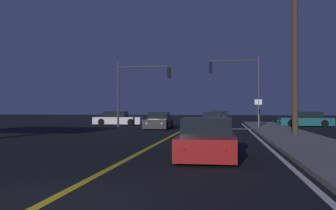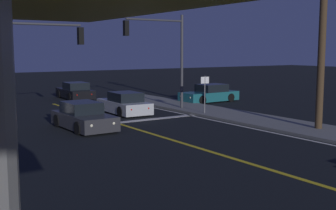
{
  "view_description": "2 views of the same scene",
  "coord_description": "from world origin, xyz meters",
  "px_view_note": "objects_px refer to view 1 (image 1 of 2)",
  "views": [
    {
      "loc": [
        3.1,
        -5.74,
        1.66
      ],
      "look_at": [
        -0.62,
        17.76,
        1.87
      ],
      "focal_mm": 38.21,
      "sensor_mm": 36.0,
      "label": 1
    },
    {
      "loc": [
        -10.56,
        2.18,
        3.92
      ],
      "look_at": [
        0.41,
        18.7,
        1.42
      ],
      "focal_mm": 46.84,
      "sensor_mm": 36.0,
      "label": 2
    }
  ],
  "objects_px": {
    "car_mid_block_black": "(220,117)",
    "street_sign_corner": "(258,109)",
    "car_far_approaching_teal": "(306,120)",
    "traffic_signal_far_left": "(138,83)",
    "car_side_waiting_silver": "(213,120)",
    "car_distant_tail_charcoal": "(159,121)",
    "utility_pole_right": "(295,46)",
    "traffic_signal_near_right": "(241,79)",
    "car_following_oncoming_white": "(118,119)",
    "car_lead_oncoming_red": "(207,140)"
  },
  "relations": [
    {
      "from": "car_mid_block_black",
      "to": "street_sign_corner",
      "type": "distance_m",
      "value": 13.31
    },
    {
      "from": "car_far_approaching_teal",
      "to": "street_sign_corner",
      "type": "bearing_deg",
      "value": 136.35
    },
    {
      "from": "car_mid_block_black",
      "to": "traffic_signal_far_left",
      "type": "distance_m",
      "value": 13.8
    },
    {
      "from": "car_side_waiting_silver",
      "to": "traffic_signal_far_left",
      "type": "relative_size",
      "value": 0.79
    },
    {
      "from": "car_distant_tail_charcoal",
      "to": "traffic_signal_far_left",
      "type": "xyz_separation_m",
      "value": [
        -2.13,
        1.57,
        3.2
      ]
    },
    {
      "from": "car_far_approaching_teal",
      "to": "car_mid_block_black",
      "type": "relative_size",
      "value": 1.04
    },
    {
      "from": "car_side_waiting_silver",
      "to": "utility_pole_right",
      "type": "relative_size",
      "value": 0.44
    },
    {
      "from": "traffic_signal_near_right",
      "to": "street_sign_corner",
      "type": "distance_m",
      "value": 3.95
    },
    {
      "from": "traffic_signal_far_left",
      "to": "car_mid_block_black",
      "type": "bearing_deg",
      "value": 59.01
    },
    {
      "from": "car_following_oncoming_white",
      "to": "car_distant_tail_charcoal",
      "type": "distance_m",
      "value": 7.69
    },
    {
      "from": "car_mid_block_black",
      "to": "car_lead_oncoming_red",
      "type": "distance_m",
      "value": 29.34
    },
    {
      "from": "car_far_approaching_teal",
      "to": "traffic_signal_far_left",
      "type": "bearing_deg",
      "value": 102.62
    },
    {
      "from": "car_mid_block_black",
      "to": "car_side_waiting_silver",
      "type": "relative_size",
      "value": 1.01
    },
    {
      "from": "car_far_approaching_teal",
      "to": "street_sign_corner",
      "type": "height_order",
      "value": "street_sign_corner"
    },
    {
      "from": "traffic_signal_far_left",
      "to": "utility_pole_right",
      "type": "xyz_separation_m",
      "value": [
        11.36,
        -8.5,
        1.43
      ]
    },
    {
      "from": "car_lead_oncoming_red",
      "to": "car_distant_tail_charcoal",
      "type": "xyz_separation_m",
      "value": [
        -4.67,
        16.27,
        0.0
      ]
    },
    {
      "from": "car_lead_oncoming_red",
      "to": "traffic_signal_near_right",
      "type": "relative_size",
      "value": 0.69
    },
    {
      "from": "utility_pole_right",
      "to": "car_following_oncoming_white",
      "type": "bearing_deg",
      "value": 138.69
    },
    {
      "from": "car_side_waiting_silver",
      "to": "car_distant_tail_charcoal",
      "type": "distance_m",
      "value": 5.55
    },
    {
      "from": "car_side_waiting_silver",
      "to": "utility_pole_right",
      "type": "xyz_separation_m",
      "value": [
        5.01,
        -10.55,
        4.63
      ]
    },
    {
      "from": "car_side_waiting_silver",
      "to": "street_sign_corner",
      "type": "xyz_separation_m",
      "value": [
        3.61,
        -3.45,
        1.02
      ]
    },
    {
      "from": "traffic_signal_near_right",
      "to": "traffic_signal_far_left",
      "type": "bearing_deg",
      "value": 9.07
    },
    {
      "from": "car_mid_block_black",
      "to": "car_distant_tail_charcoal",
      "type": "xyz_separation_m",
      "value": [
        -4.78,
        -13.08,
        -0.0
      ]
    },
    {
      "from": "car_side_waiting_silver",
      "to": "street_sign_corner",
      "type": "height_order",
      "value": "street_sign_corner"
    },
    {
      "from": "car_mid_block_black",
      "to": "car_side_waiting_silver",
      "type": "height_order",
      "value": "same"
    },
    {
      "from": "traffic_signal_far_left",
      "to": "street_sign_corner",
      "type": "bearing_deg",
      "value": -8.0
    },
    {
      "from": "car_distant_tail_charcoal",
      "to": "utility_pole_right",
      "type": "height_order",
      "value": "utility_pole_right"
    },
    {
      "from": "car_mid_block_black",
      "to": "car_side_waiting_silver",
      "type": "bearing_deg",
      "value": -90.64
    },
    {
      "from": "car_far_approaching_teal",
      "to": "car_lead_oncoming_red",
      "type": "relative_size",
      "value": 1.09
    },
    {
      "from": "traffic_signal_far_left",
      "to": "car_following_oncoming_white",
      "type": "bearing_deg",
      "value": 126.17
    },
    {
      "from": "traffic_signal_near_right",
      "to": "car_mid_block_black",
      "type": "bearing_deg",
      "value": -79.58
    },
    {
      "from": "car_far_approaching_teal",
      "to": "car_lead_oncoming_red",
      "type": "distance_m",
      "value": 23.06
    },
    {
      "from": "car_distant_tail_charcoal",
      "to": "traffic_signal_near_right",
      "type": "xyz_separation_m",
      "value": [
        6.64,
        2.97,
        3.53
      ]
    },
    {
      "from": "car_mid_block_black",
      "to": "car_following_oncoming_white",
      "type": "relative_size",
      "value": 0.94
    },
    {
      "from": "car_lead_oncoming_red",
      "to": "car_far_approaching_teal",
      "type": "bearing_deg",
      "value": 69.73
    },
    {
      "from": "street_sign_corner",
      "to": "car_distant_tail_charcoal",
      "type": "bearing_deg",
      "value": -178.78
    },
    {
      "from": "car_distant_tail_charcoal",
      "to": "traffic_signal_near_right",
      "type": "relative_size",
      "value": 0.7
    },
    {
      "from": "car_following_oncoming_white",
      "to": "traffic_signal_near_right",
      "type": "height_order",
      "value": "traffic_signal_near_right"
    },
    {
      "from": "car_side_waiting_silver",
      "to": "car_lead_oncoming_red",
      "type": "relative_size",
      "value": 1.04
    },
    {
      "from": "car_distant_tail_charcoal",
      "to": "traffic_signal_near_right",
      "type": "distance_m",
      "value": 8.09
    },
    {
      "from": "car_lead_oncoming_red",
      "to": "car_side_waiting_silver",
      "type": "bearing_deg",
      "value": 90.83
    },
    {
      "from": "traffic_signal_far_left",
      "to": "car_far_approaching_teal",
      "type": "bearing_deg",
      "value": 14.82
    },
    {
      "from": "car_lead_oncoming_red",
      "to": "street_sign_corner",
      "type": "relative_size",
      "value": 1.79
    },
    {
      "from": "traffic_signal_near_right",
      "to": "utility_pole_right",
      "type": "distance_m",
      "value": 10.29
    },
    {
      "from": "car_mid_block_black",
      "to": "car_distant_tail_charcoal",
      "type": "distance_m",
      "value": 13.93
    },
    {
      "from": "car_lead_oncoming_red",
      "to": "utility_pole_right",
      "type": "height_order",
      "value": "utility_pole_right"
    },
    {
      "from": "car_side_waiting_silver",
      "to": "car_distant_tail_charcoal",
      "type": "bearing_deg",
      "value": -137.33
    },
    {
      "from": "car_far_approaching_teal",
      "to": "utility_pole_right",
      "type": "relative_size",
      "value": 0.46
    },
    {
      "from": "traffic_signal_near_right",
      "to": "traffic_signal_far_left",
      "type": "distance_m",
      "value": 8.89
    },
    {
      "from": "car_far_approaching_teal",
      "to": "car_side_waiting_silver",
      "type": "distance_m",
      "value": 8.46
    }
  ]
}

